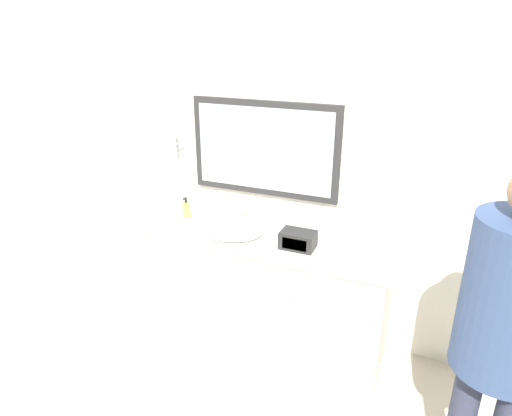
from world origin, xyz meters
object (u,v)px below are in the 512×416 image
Objects in this scene: sink_basin at (230,229)px; appliance_box at (298,240)px; picture_frame at (344,240)px; person at (510,317)px; soap_bottle at (186,209)px.

appliance_box is at bearing -5.46° from sink_basin.
picture_frame is 1.15m from person.
sink_basin is 0.43m from soap_bottle.
sink_basin is 3.67× the size of picture_frame.
picture_frame is at bearing 17.64° from appliance_box.
soap_bottle is 0.09× the size of person.
sink_basin is 1.81m from person.
sink_basin is at bearing -14.63° from soap_bottle.
sink_basin reaches higher than picture_frame.
person is at bearing -21.23° from soap_bottle.
sink_basin is 2.16× the size of appliance_box.
appliance_box is at bearing -9.60° from soap_bottle.
soap_bottle is at bearing 170.40° from appliance_box.
sink_basin is at bearing -177.16° from picture_frame.
person reaches higher than appliance_box.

